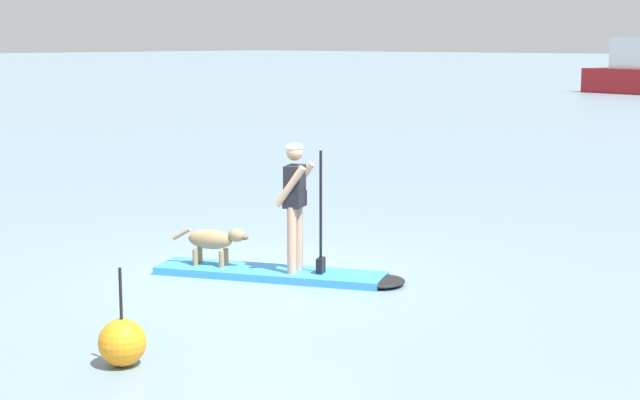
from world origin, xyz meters
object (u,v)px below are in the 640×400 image
Objects in this scene: person_paddler at (296,197)px; dog at (214,240)px; marker_buoy at (122,342)px; paddleboard at (286,274)px.

dog is (-1.05, -0.48, -0.64)m from person_paddler.
dog is at bearing -155.53° from person_paddler.
dog is 1.06× the size of marker_buoy.
paddleboard is at bearing -155.53° from person_paddler.
person_paddler reaches higher than marker_buoy.
person_paddler is at bearing 24.47° from paddleboard.
dog is 3.81m from marker_buoy.
marker_buoy is at bearing -55.78° from dog.
paddleboard is 3.77m from marker_buoy.
paddleboard is 1.04m from person_paddler.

